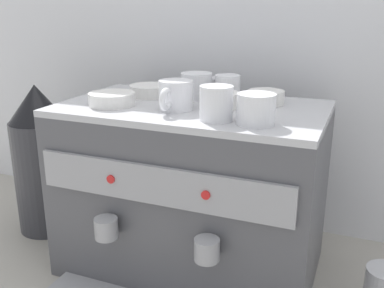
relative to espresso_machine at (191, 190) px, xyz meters
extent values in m
plane|color=#9E998E|center=(0.00, 0.00, -0.23)|extent=(4.00, 4.00, 0.00)
cube|color=silver|center=(0.00, 0.35, 0.37)|extent=(2.80, 0.03, 1.19)
cube|color=#4C4C51|center=(0.00, 0.00, -0.01)|extent=(0.67, 0.39, 0.44)
cube|color=#B7B7BC|center=(0.00, 0.00, 0.22)|extent=(0.67, 0.39, 0.02)
cube|color=#939399|center=(0.00, -0.20, 0.09)|extent=(0.61, 0.01, 0.09)
cylinder|color=red|center=(-0.12, -0.21, 0.09)|extent=(0.02, 0.01, 0.02)
cylinder|color=red|center=(0.12, -0.21, 0.09)|extent=(0.02, 0.01, 0.02)
cylinder|color=#939399|center=(-0.13, -0.22, -0.03)|extent=(0.06, 0.06, 0.05)
cylinder|color=#939399|center=(0.13, -0.22, -0.03)|extent=(0.06, 0.06, 0.05)
cylinder|color=white|center=(0.06, 0.10, 0.27)|extent=(0.07, 0.07, 0.07)
torus|color=white|center=(0.04, 0.14, 0.27)|extent=(0.03, 0.05, 0.05)
cylinder|color=white|center=(-0.02, 0.08, 0.27)|extent=(0.08, 0.08, 0.07)
torus|color=white|center=(0.03, 0.10, 0.27)|extent=(0.06, 0.03, 0.05)
cylinder|color=white|center=(0.19, -0.11, 0.26)|extent=(0.08, 0.08, 0.07)
torus|color=white|center=(0.17, -0.07, 0.26)|extent=(0.04, 0.05, 0.05)
cylinder|color=white|center=(-0.02, -0.05, 0.27)|extent=(0.08, 0.08, 0.07)
torus|color=white|center=(-0.02, -0.11, 0.27)|extent=(0.02, 0.06, 0.05)
cylinder|color=white|center=(0.11, -0.11, 0.27)|extent=(0.07, 0.07, 0.08)
torus|color=white|center=(0.09, -0.07, 0.27)|extent=(0.03, 0.06, 0.06)
cylinder|color=white|center=(-0.19, -0.07, 0.25)|extent=(0.12, 0.12, 0.03)
cylinder|color=white|center=(-0.19, -0.07, 0.24)|extent=(0.06, 0.06, 0.01)
cylinder|color=white|center=(0.17, 0.09, 0.25)|extent=(0.09, 0.09, 0.03)
cylinder|color=white|center=(0.17, 0.09, 0.24)|extent=(0.05, 0.05, 0.01)
cylinder|color=white|center=(-0.15, 0.07, 0.25)|extent=(0.11, 0.11, 0.03)
cylinder|color=white|center=(-0.15, 0.07, 0.24)|extent=(0.06, 0.06, 0.01)
cylinder|color=white|center=(0.07, 0.01, 0.25)|extent=(0.10, 0.10, 0.04)
cylinder|color=white|center=(0.07, 0.01, 0.24)|extent=(0.05, 0.05, 0.01)
cylinder|color=#333338|center=(-0.52, 0.03, -0.05)|extent=(0.18, 0.18, 0.36)
cone|color=black|center=(-0.52, 0.03, 0.19)|extent=(0.17, 0.17, 0.11)
camera|label=1|loc=(0.41, -1.01, 0.48)|focal=41.37mm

